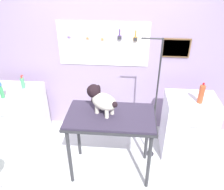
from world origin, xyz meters
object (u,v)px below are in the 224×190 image
grooming_arm (154,108)px  soda_bottle (201,94)px  spray_bottle_short (23,83)px  cabinet_right (187,126)px  dog (101,99)px  grooming_table (110,121)px  counter_left (17,116)px

grooming_arm → soda_bottle: bearing=4.7°
spray_bottle_short → grooming_arm: bearing=-7.5°
grooming_arm → soda_bottle: grooming_arm is taller
cabinet_right → soda_bottle: (0.06, -0.09, 0.59)m
grooming_arm → dog: bearing=-158.0°
cabinet_right → soda_bottle: 0.60m
grooming_table → counter_left: grooming_table is taller
counter_left → cabinet_right: (2.54, -0.04, 0.00)m
dog → spray_bottle_short: (-1.20, 0.51, -0.10)m
spray_bottle_short → soda_bottle: (2.44, -0.20, 0.06)m
grooming_table → cabinet_right: bearing=23.3°
counter_left → cabinet_right: bearing=-1.0°
grooming_arm → soda_bottle: size_ratio=6.24×
grooming_arm → dog: size_ratio=4.07×
grooming_arm → spray_bottle_short: bearing=172.5°
grooming_table → soda_bottle: 1.20m
grooming_table → grooming_arm: size_ratio=0.61×
dog → grooming_arm: bearing=22.0°
dog → spray_bottle_short: 1.31m
counter_left → soda_bottle: 2.67m
dog → counter_left: size_ratio=0.48×
cabinet_right → soda_bottle: size_ratio=3.24×
grooming_table → grooming_arm: 0.64m
grooming_table → counter_left: bearing=161.3°
counter_left → grooming_arm: bearing=-5.0°
grooming_table → cabinet_right: (1.06, 0.46, -0.36)m
dog → cabinet_right: size_ratio=0.47×
grooming_table → cabinet_right: size_ratio=1.18×
grooming_table → dog: bearing=154.6°
spray_bottle_short → soda_bottle: size_ratio=0.73×
grooming_arm → counter_left: (-2.03, 0.18, -0.37)m
grooming_arm → spray_bottle_short: size_ratio=8.55×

